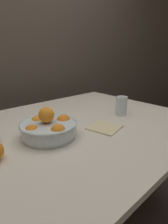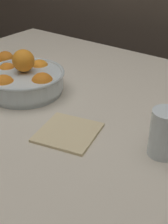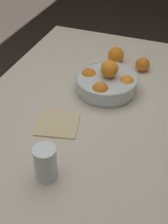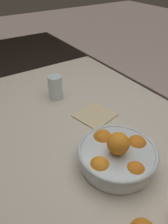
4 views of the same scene
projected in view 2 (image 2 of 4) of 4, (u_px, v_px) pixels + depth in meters
The scene contains 5 objects.
dining_table at pixel (74, 117), 1.06m from camera, with size 1.49×1.10×0.74m.
fruit_bowl at pixel (25, 79), 1.06m from camera, with size 0.27×0.27×0.15m.
juice_glass at pixel (164, 136), 0.76m from camera, with size 0.07×0.07×0.12m.
orange_loose_front at pixel (6, 60), 1.26m from camera, with size 0.07×0.07×0.07m, color orange.
napkin at pixel (68, 132), 0.86m from camera, with size 0.16×0.16×0.01m, color beige.
Camera 2 is at (0.57, -0.70, 1.23)m, focal length 50.00 mm.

